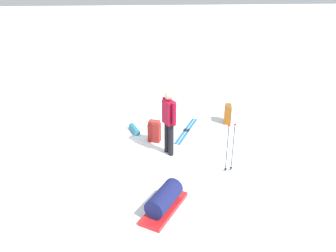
# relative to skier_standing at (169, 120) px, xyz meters

# --- Properties ---
(ground_plane) EXTENTS (80.00, 80.00, 0.00)m
(ground_plane) POSITION_rel_skier_standing_xyz_m (0.01, -0.17, -0.95)
(ground_plane) COLOR white
(skier_standing) EXTENTS (0.34, 0.52, 1.70)m
(skier_standing) POSITION_rel_skier_standing_xyz_m (0.00, 0.00, 0.00)
(skier_standing) COLOR black
(skier_standing) RESTS_ON ground_plane
(ski_pair_near) EXTENTS (0.90, 1.74, 0.05)m
(ski_pair_near) POSITION_rel_skier_standing_xyz_m (-0.63, -1.28, -0.94)
(ski_pair_near) COLOR #2362A6
(ski_pair_near) RESTS_ON ground_plane
(backpack_large_dark) EXTENTS (0.29, 0.41, 0.59)m
(backpack_large_dark) POSITION_rel_skier_standing_xyz_m (-1.97, -1.78, -0.67)
(backpack_large_dark) COLOR brown
(backpack_large_dark) RESTS_ON ground_plane
(backpack_bright) EXTENTS (0.38, 0.32, 0.62)m
(backpack_bright) POSITION_rel_skier_standing_xyz_m (0.35, -0.71, -0.65)
(backpack_bright) COLOR maroon
(backpack_bright) RESTS_ON ground_plane
(ski_poles_planted_near) EXTENTS (0.22, 0.11, 1.22)m
(ski_poles_planted_near) POSITION_rel_skier_standing_xyz_m (-1.33, 0.96, -0.27)
(ski_poles_planted_near) COLOR black
(ski_poles_planted_near) RESTS_ON ground_plane
(gear_sled) EXTENTS (1.05, 1.31, 0.49)m
(gear_sled) POSITION_rel_skier_standing_xyz_m (0.28, 2.28, -0.73)
(gear_sled) COLOR red
(gear_sled) RESTS_ON ground_plane
(sleeping_mat_rolled) EXTENTS (0.34, 0.58, 0.18)m
(sleeping_mat_rolled) POSITION_rel_skier_standing_xyz_m (0.91, -1.34, -0.86)
(sleeping_mat_rolled) COLOR teal
(sleeping_mat_rolled) RESTS_ON ground_plane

